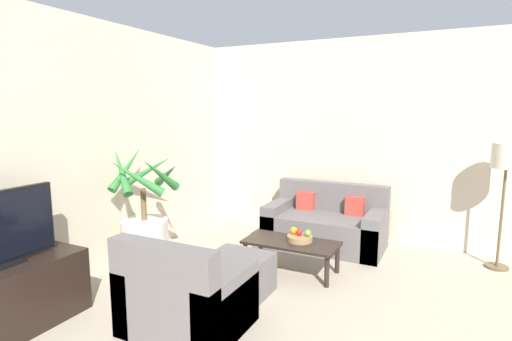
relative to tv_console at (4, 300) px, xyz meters
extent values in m
cube|color=beige|center=(3.10, 3.68, 1.07)|extent=(8.41, 0.06, 2.70)
cube|color=beige|center=(-0.33, 0.68, 1.07)|extent=(0.06, 7.53, 2.70)
cube|color=black|center=(0.00, 0.00, 0.00)|extent=(0.54, 1.21, 0.56)
cube|color=black|center=(0.00, 0.00, 0.29)|extent=(0.18, 0.32, 0.02)
cylinder|color=beige|center=(0.09, 1.51, 0.00)|extent=(0.51, 0.51, 0.56)
cylinder|color=brown|center=(0.09, 1.51, 0.46)|extent=(0.06, 0.06, 0.36)
cone|color=#2D7533|center=(0.34, 1.51, 0.81)|extent=(0.10, 0.56, 0.43)
cone|color=#2D7533|center=(0.23, 1.75, 0.76)|extent=(0.57, 0.38, 0.35)
cone|color=#2D7533|center=(-0.04, 1.74, 0.79)|extent=(0.55, 0.38, 0.39)
cone|color=#2D7533|center=(-0.14, 1.51, 0.84)|extent=(0.10, 0.52, 0.48)
cone|color=#2D7533|center=(-0.02, 1.32, 0.85)|extent=(0.49, 0.34, 0.50)
cone|color=#2D7533|center=(0.22, 1.29, 0.80)|extent=(0.54, 0.37, 0.42)
cube|color=#605B5B|center=(1.67, 3.10, -0.07)|extent=(1.48, 0.81, 0.41)
cube|color=#605B5B|center=(1.67, 3.42, 0.33)|extent=(1.48, 0.16, 0.38)
cube|color=#605B5B|center=(1.03, 3.10, -0.01)|extent=(0.20, 0.81, 0.53)
cube|color=#605B5B|center=(2.32, 3.10, -0.01)|extent=(0.20, 0.81, 0.53)
cube|color=#B23D33|center=(1.34, 3.30, 0.25)|extent=(0.24, 0.12, 0.24)
cube|color=#B23D33|center=(2.01, 3.30, 0.25)|extent=(0.24, 0.12, 0.24)
cylinder|color=brown|center=(3.62, 3.28, -0.27)|extent=(0.24, 0.24, 0.03)
cylinder|color=brown|center=(3.62, 3.28, 0.30)|extent=(0.03, 0.03, 1.11)
cylinder|color=beige|center=(3.62, 3.28, 0.99)|extent=(0.31, 0.31, 0.27)
cylinder|color=black|center=(1.12, 1.95, -0.12)|extent=(0.05, 0.05, 0.32)
cylinder|color=black|center=(2.05, 1.95, -0.12)|extent=(0.05, 0.05, 0.32)
cylinder|color=black|center=(1.12, 2.34, -0.12)|extent=(0.05, 0.05, 0.32)
cylinder|color=black|center=(2.05, 2.34, -0.12)|extent=(0.05, 0.05, 0.32)
cube|color=black|center=(1.59, 2.14, 0.05)|extent=(1.02, 0.48, 0.03)
cylinder|color=#997A4C|center=(1.67, 2.19, 0.10)|extent=(0.28, 0.28, 0.06)
sphere|color=red|center=(1.66, 2.20, 0.16)|extent=(0.07, 0.07, 0.07)
sphere|color=olive|center=(1.75, 2.21, 0.17)|extent=(0.07, 0.07, 0.07)
sphere|color=orange|center=(1.58, 2.22, 0.17)|extent=(0.08, 0.08, 0.08)
cube|color=#605B5B|center=(1.26, 0.71, -0.06)|extent=(0.91, 0.76, 0.43)
cube|color=#605B5B|center=(1.26, 0.41, 0.34)|extent=(0.91, 0.16, 0.38)
cube|color=#605B5B|center=(0.88, 0.71, -0.01)|extent=(0.16, 0.76, 0.53)
cube|color=#605B5B|center=(1.63, 0.71, -0.01)|extent=(0.16, 0.76, 0.53)
cube|color=#605B5B|center=(1.33, 1.43, -0.09)|extent=(0.58, 0.52, 0.38)
camera|label=1|loc=(3.10, -1.76, 1.49)|focal=28.00mm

